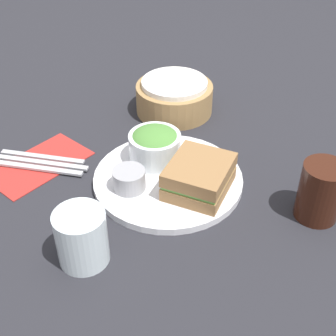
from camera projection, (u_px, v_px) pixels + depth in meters
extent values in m
plane|color=#232328|center=(168.00, 182.00, 0.90)|extent=(4.00, 4.00, 0.00)
cylinder|color=silver|center=(168.00, 179.00, 0.89)|extent=(0.28, 0.28, 0.01)
cube|color=olive|center=(199.00, 183.00, 0.85)|extent=(0.13, 0.14, 0.03)
cube|color=#6BB24C|center=(199.00, 177.00, 0.84)|extent=(0.13, 0.14, 0.01)
cube|color=olive|center=(199.00, 170.00, 0.83)|extent=(0.13, 0.14, 0.03)
cylinder|color=white|center=(155.00, 147.00, 0.91)|extent=(0.10, 0.10, 0.06)
ellipsoid|color=#4C8438|center=(155.00, 139.00, 0.90)|extent=(0.09, 0.09, 0.04)
cylinder|color=#99999E|center=(129.00, 179.00, 0.85)|extent=(0.06, 0.06, 0.04)
sphere|color=orange|center=(201.00, 158.00, 0.90)|extent=(0.04, 0.04, 0.04)
cylinder|color=#38190F|center=(320.00, 192.00, 0.79)|extent=(0.08, 0.08, 0.11)
cylinder|color=#997547|center=(174.00, 98.00, 1.08)|extent=(0.18, 0.18, 0.07)
cylinder|color=white|center=(174.00, 83.00, 1.06)|extent=(0.15, 0.15, 0.01)
cube|color=#B22823|center=(39.00, 164.00, 0.94)|extent=(0.11, 0.20, 0.00)
cube|color=#B2B2B7|center=(35.00, 168.00, 0.92)|extent=(0.18, 0.11, 0.01)
cube|color=#B2B2B7|center=(39.00, 162.00, 0.93)|extent=(0.19, 0.11, 0.01)
cube|color=#B2B2B7|center=(42.00, 157.00, 0.95)|extent=(0.16, 0.10, 0.01)
cylinder|color=silver|center=(82.00, 237.00, 0.72)|extent=(0.08, 0.08, 0.09)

